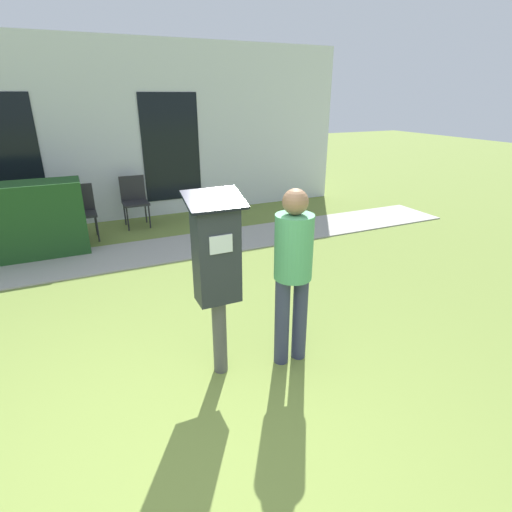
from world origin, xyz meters
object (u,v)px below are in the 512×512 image
Objects in this scene: person_standing at (293,266)px; outdoor_chair_left at (81,208)px; parking_meter at (217,264)px; outdoor_chair_middle at (134,197)px.

person_standing reaches higher than outdoor_chair_left.
outdoor_chair_left is at bearing 101.80° from parking_meter.
outdoor_chair_left is 1.00× the size of outdoor_chair_middle.
person_standing is 4.78m from outdoor_chair_middle.
outdoor_chair_left is (-0.89, 4.24, -0.49)m from parking_meter.
parking_meter is 1.01× the size of person_standing.
person_standing is 1.76× the size of outdoor_chair_left.
outdoor_chair_middle is (-0.61, 4.73, -0.40)m from person_standing.
person_standing is (0.63, -0.11, -0.09)m from parking_meter.
outdoor_chair_middle is at bearing 89.69° from parking_meter.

